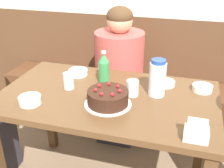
{
  "coord_description": "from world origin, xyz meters",
  "views": [
    {
      "loc": [
        0.44,
        -1.41,
        1.53
      ],
      "look_at": [
        0.02,
        0.05,
        0.8
      ],
      "focal_mm": 45.0,
      "sensor_mm": 36.0,
      "label": 1
    }
  ],
  "objects_px": {
    "birthday_cake": "(108,98)",
    "water_pitcher": "(157,78)",
    "bowl_sauce_shallow": "(78,72)",
    "bowl_side_dish": "(166,83)",
    "bench_seat": "(134,104)",
    "napkin_holder": "(196,132)",
    "soju_bottle": "(104,69)",
    "bowl_rice_small": "(30,100)",
    "glass_water_tall": "(69,81)",
    "glass_tumbler_short": "(133,88)",
    "person_teal_shirt": "(119,77)",
    "bowl_soup_white": "(202,88)"
  },
  "relations": [
    {
      "from": "soju_bottle",
      "to": "glass_tumbler_short",
      "type": "height_order",
      "value": "soju_bottle"
    },
    {
      "from": "birthday_cake",
      "to": "soju_bottle",
      "type": "height_order",
      "value": "soju_bottle"
    },
    {
      "from": "birthday_cake",
      "to": "glass_tumbler_short",
      "type": "height_order",
      "value": "birthday_cake"
    },
    {
      "from": "water_pitcher",
      "to": "glass_water_tall",
      "type": "relative_size",
      "value": 2.21
    },
    {
      "from": "napkin_holder",
      "to": "bowl_side_dish",
      "type": "xyz_separation_m",
      "value": [
        -0.2,
        0.53,
        -0.02
      ]
    },
    {
      "from": "birthday_cake",
      "to": "glass_tumbler_short",
      "type": "bearing_deg",
      "value": 53.89
    },
    {
      "from": "bowl_rice_small",
      "to": "glass_tumbler_short",
      "type": "relative_size",
      "value": 1.34
    },
    {
      "from": "soju_bottle",
      "to": "glass_water_tall",
      "type": "height_order",
      "value": "soju_bottle"
    },
    {
      "from": "birthday_cake",
      "to": "soju_bottle",
      "type": "relative_size",
      "value": 1.2
    },
    {
      "from": "bowl_rice_small",
      "to": "glass_water_tall",
      "type": "relative_size",
      "value": 1.25
    },
    {
      "from": "birthday_cake",
      "to": "bowl_rice_small",
      "type": "distance_m",
      "value": 0.43
    },
    {
      "from": "water_pitcher",
      "to": "bowl_side_dish",
      "type": "distance_m",
      "value": 0.18
    },
    {
      "from": "water_pitcher",
      "to": "bowl_rice_small",
      "type": "distance_m",
      "value": 0.73
    },
    {
      "from": "birthday_cake",
      "to": "water_pitcher",
      "type": "bearing_deg",
      "value": 38.54
    },
    {
      "from": "bowl_rice_small",
      "to": "bowl_side_dish",
      "type": "xyz_separation_m",
      "value": [
        0.7,
        0.45,
        -0.01
      ]
    },
    {
      "from": "bowl_rice_small",
      "to": "glass_water_tall",
      "type": "distance_m",
      "value": 0.27
    },
    {
      "from": "water_pitcher",
      "to": "soju_bottle",
      "type": "relative_size",
      "value": 1.01
    },
    {
      "from": "person_teal_shirt",
      "to": "water_pitcher",
      "type": "bearing_deg",
      "value": 34.02
    },
    {
      "from": "birthday_cake",
      "to": "napkin_holder",
      "type": "bearing_deg",
      "value": -21.92
    },
    {
      "from": "bowl_side_dish",
      "to": "person_teal_shirt",
      "type": "bearing_deg",
      "value": 135.08
    },
    {
      "from": "birthday_cake",
      "to": "napkin_holder",
      "type": "height_order",
      "value": "same"
    },
    {
      "from": "water_pitcher",
      "to": "bowl_sauce_shallow",
      "type": "height_order",
      "value": "water_pitcher"
    },
    {
      "from": "napkin_holder",
      "to": "person_teal_shirt",
      "type": "height_order",
      "value": "person_teal_shirt"
    },
    {
      "from": "person_teal_shirt",
      "to": "glass_tumbler_short",
      "type": "bearing_deg",
      "value": 21.84
    },
    {
      "from": "bowl_rice_small",
      "to": "person_teal_shirt",
      "type": "xyz_separation_m",
      "value": [
        0.28,
        0.86,
        -0.19
      ]
    },
    {
      "from": "glass_tumbler_short",
      "to": "person_teal_shirt",
      "type": "bearing_deg",
      "value": 111.84
    },
    {
      "from": "bench_seat",
      "to": "water_pitcher",
      "type": "xyz_separation_m",
      "value": [
        0.28,
        -0.75,
        0.63
      ]
    },
    {
      "from": "soju_bottle",
      "to": "bowl_rice_small",
      "type": "height_order",
      "value": "soju_bottle"
    },
    {
      "from": "napkin_holder",
      "to": "glass_water_tall",
      "type": "height_order",
      "value": "napkin_holder"
    },
    {
      "from": "glass_tumbler_short",
      "to": "bowl_rice_small",
      "type": "bearing_deg",
      "value": -153.78
    },
    {
      "from": "water_pitcher",
      "to": "bowl_soup_white",
      "type": "bearing_deg",
      "value": 26.3
    },
    {
      "from": "bowl_soup_white",
      "to": "bowl_rice_small",
      "type": "height_order",
      "value": "bowl_rice_small"
    },
    {
      "from": "birthday_cake",
      "to": "bowl_sauce_shallow",
      "type": "height_order",
      "value": "birthday_cake"
    },
    {
      "from": "napkin_holder",
      "to": "bowl_rice_small",
      "type": "relative_size",
      "value": 0.88
    },
    {
      "from": "bowl_side_dish",
      "to": "glass_tumbler_short",
      "type": "bearing_deg",
      "value": -132.19
    },
    {
      "from": "bowl_rice_small",
      "to": "bowl_sauce_shallow",
      "type": "relative_size",
      "value": 0.98
    },
    {
      "from": "birthday_cake",
      "to": "glass_water_tall",
      "type": "height_order",
      "value": "birthday_cake"
    },
    {
      "from": "soju_bottle",
      "to": "glass_tumbler_short",
      "type": "xyz_separation_m",
      "value": [
        0.21,
        -0.1,
        -0.06
      ]
    },
    {
      "from": "soju_bottle",
      "to": "bowl_sauce_shallow",
      "type": "height_order",
      "value": "soju_bottle"
    },
    {
      "from": "napkin_holder",
      "to": "glass_tumbler_short",
      "type": "xyz_separation_m",
      "value": [
        -0.37,
        0.34,
        0.01
      ]
    },
    {
      "from": "glass_water_tall",
      "to": "glass_tumbler_short",
      "type": "distance_m",
      "value": 0.4
    },
    {
      "from": "bowl_soup_white",
      "to": "person_teal_shirt",
      "type": "height_order",
      "value": "person_teal_shirt"
    },
    {
      "from": "bowl_sauce_shallow",
      "to": "bowl_side_dish",
      "type": "bearing_deg",
      "value": 0.58
    },
    {
      "from": "bowl_sauce_shallow",
      "to": "glass_water_tall",
      "type": "relative_size",
      "value": 1.28
    },
    {
      "from": "napkin_holder",
      "to": "bowl_side_dish",
      "type": "distance_m",
      "value": 0.56
    },
    {
      "from": "bench_seat",
      "to": "napkin_holder",
      "type": "distance_m",
      "value": 1.36
    },
    {
      "from": "birthday_cake",
      "to": "soju_bottle",
      "type": "xyz_separation_m",
      "value": [
        -0.1,
        0.25,
        0.06
      ]
    },
    {
      "from": "bowl_sauce_shallow",
      "to": "glass_tumbler_short",
      "type": "distance_m",
      "value": 0.46
    },
    {
      "from": "soju_bottle",
      "to": "bowl_rice_small",
      "type": "relative_size",
      "value": 1.75
    },
    {
      "from": "water_pitcher",
      "to": "glass_tumbler_short",
      "type": "bearing_deg",
      "value": -161.07
    }
  ]
}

